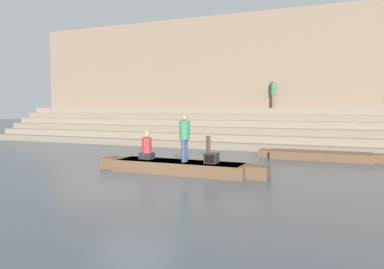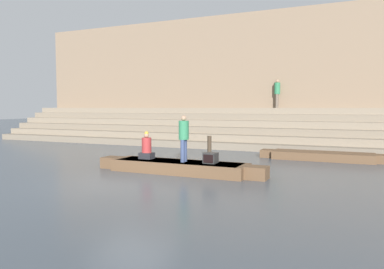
% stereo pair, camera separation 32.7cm
% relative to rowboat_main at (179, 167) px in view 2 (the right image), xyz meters
% --- Properties ---
extents(ground_plane, '(120.00, 120.00, 0.00)m').
position_rel_rowboat_main_xyz_m(ground_plane, '(-0.55, -2.21, -0.23)').
color(ground_plane, '#4C5660').
extents(ghat_steps, '(36.00, 4.75, 2.36)m').
position_rel_rowboat_main_xyz_m(ghat_steps, '(-0.55, 10.63, 0.62)').
color(ghat_steps, gray).
rests_on(ghat_steps, ground).
extents(back_wall, '(34.20, 1.28, 8.68)m').
position_rel_rowboat_main_xyz_m(back_wall, '(-0.55, 12.94, 4.08)').
color(back_wall, '#937A60').
rests_on(back_wall, ground).
extents(rowboat_main, '(6.54, 1.39, 0.43)m').
position_rel_rowboat_main_xyz_m(rowboat_main, '(0.00, 0.00, 0.00)').
color(rowboat_main, brown).
rests_on(rowboat_main, ground).
extents(person_standing, '(0.36, 0.36, 1.68)m').
position_rel_rowboat_main_xyz_m(person_standing, '(0.25, -0.07, 1.16)').
color(person_standing, '#3D4C75').
rests_on(person_standing, rowboat_main).
extents(person_rowing, '(0.51, 0.40, 1.05)m').
position_rel_rowboat_main_xyz_m(person_rowing, '(-1.41, 0.10, 0.61)').
color(person_rowing, '#28282D').
rests_on(person_rowing, rowboat_main).
extents(tv_set, '(0.44, 0.48, 0.37)m').
position_rel_rowboat_main_xyz_m(tv_set, '(1.23, 0.05, 0.38)').
color(tv_set, '#2D2D2D').
rests_on(tv_set, rowboat_main).
extents(moored_boat_shore, '(5.61, 1.32, 0.36)m').
position_rel_rowboat_main_xyz_m(moored_boat_shore, '(4.49, 5.69, -0.03)').
color(moored_boat_shore, brown).
rests_on(moored_boat_shore, ground).
extents(mooring_post, '(0.19, 0.19, 1.10)m').
position_rel_rowboat_main_xyz_m(mooring_post, '(-0.23, 3.64, 0.32)').
color(mooring_post, '#473828').
rests_on(mooring_post, ground).
extents(person_on_steps, '(0.36, 0.36, 1.81)m').
position_rel_rowboat_main_xyz_m(person_on_steps, '(1.13, 11.95, 3.18)').
color(person_on_steps, '#756656').
rests_on(person_on_steps, ghat_steps).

